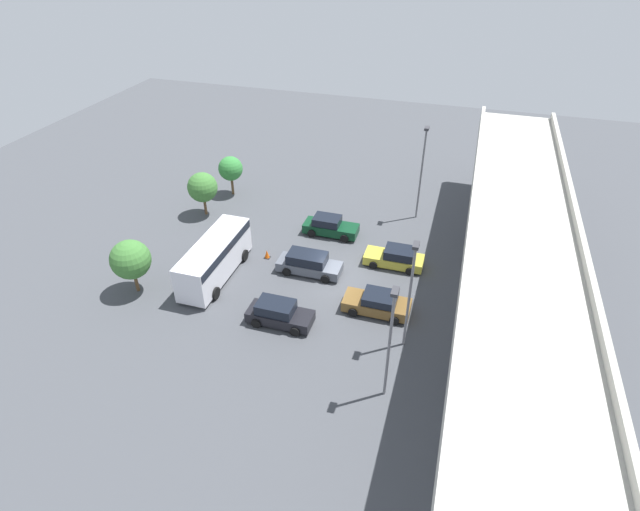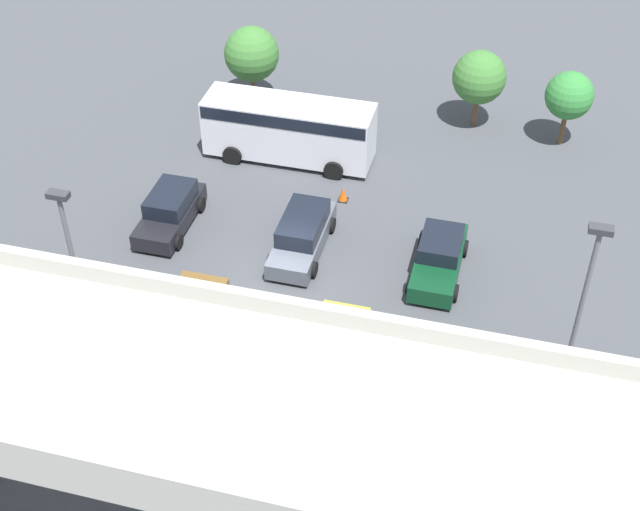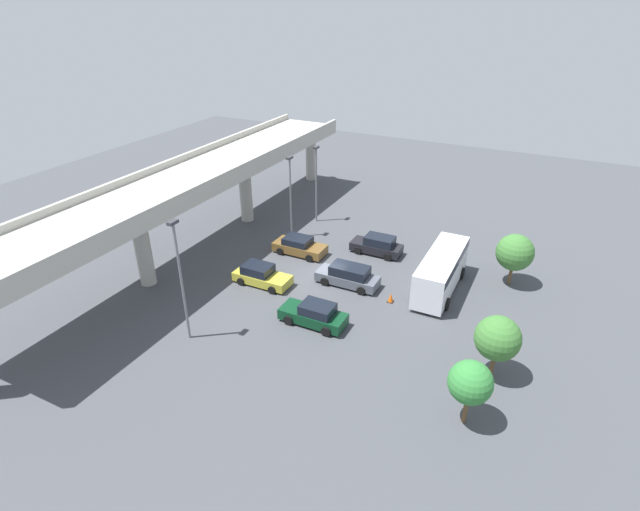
# 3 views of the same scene
# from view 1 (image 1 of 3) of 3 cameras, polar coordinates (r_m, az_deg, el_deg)

# --- Properties ---
(ground_plane) EXTENTS (86.99, 86.99, 0.00)m
(ground_plane) POSITION_cam_1_polar(r_m,az_deg,el_deg) (37.04, 1.44, -2.52)
(ground_plane) COLOR #424449
(highway_overpass) EXTENTS (41.77, 6.38, 7.40)m
(highway_overpass) POSITION_cam_1_polar(r_m,az_deg,el_deg) (33.10, 21.87, 2.36)
(highway_overpass) COLOR #ADAAA0
(highway_overpass) RESTS_ON ground_plane
(parked_car_0) EXTENTS (2.01, 4.54, 1.58)m
(parked_car_0) POSITION_cam_1_polar(r_m,az_deg,el_deg) (41.69, 1.14, 3.35)
(parked_car_0) COLOR #0C381E
(parked_car_0) RESTS_ON ground_plane
(parked_car_1) EXTENTS (2.06, 4.46, 1.53)m
(parked_car_1) POSITION_cam_1_polar(r_m,az_deg,el_deg) (38.33, 8.62, -0.23)
(parked_car_1) COLOR gold
(parked_car_1) RESTS_ON ground_plane
(parked_car_2) EXTENTS (2.02, 4.81, 1.63)m
(parked_car_2) POSITION_cam_1_polar(r_m,az_deg,el_deg) (37.13, -1.30, -0.92)
(parked_car_2) COLOR #515660
(parked_car_2) RESTS_ON ground_plane
(parked_car_3) EXTENTS (2.16, 4.50, 1.47)m
(parked_car_3) POSITION_cam_1_polar(r_m,az_deg,el_deg) (33.85, 6.59, -5.44)
(parked_car_3) COLOR brown
(parked_car_3) RESTS_ON ground_plane
(parked_car_4) EXTENTS (2.00, 4.33, 1.60)m
(parked_car_4) POSITION_cam_1_polar(r_m,az_deg,el_deg) (32.85, -4.74, -6.61)
(parked_car_4) COLOR black
(parked_car_4) RESTS_ON ground_plane
(shuttle_bus) EXTENTS (7.89, 2.58, 2.92)m
(shuttle_bus) POSITION_cam_1_polar(r_m,az_deg,el_deg) (37.02, -11.96, -0.09)
(shuttle_bus) COLOR silver
(shuttle_bus) RESTS_ON ground_plane
(lamp_post_near_aisle) EXTENTS (0.70, 0.35, 7.41)m
(lamp_post_near_aisle) POSITION_cam_1_polar(r_m,az_deg,el_deg) (26.17, 8.03, -9.14)
(lamp_post_near_aisle) COLOR slate
(lamp_post_near_aisle) RESTS_ON ground_plane
(lamp_post_mid_lot) EXTENTS (0.70, 0.35, 7.51)m
(lamp_post_mid_lot) POSITION_cam_1_polar(r_m,az_deg,el_deg) (29.29, 10.30, -3.73)
(lamp_post_mid_lot) COLOR slate
(lamp_post_mid_lot) RESTS_ON ground_plane
(lamp_post_by_overpass) EXTENTS (0.70, 0.35, 8.25)m
(lamp_post_by_overpass) POSITION_cam_1_polar(r_m,az_deg,el_deg) (43.14, 11.58, 9.88)
(lamp_post_by_overpass) COLOR slate
(lamp_post_by_overpass) RESTS_ON ground_plane
(tree_front_left) EXTENTS (2.27, 2.27, 3.78)m
(tree_front_left) POSITION_cam_1_polar(r_m,az_deg,el_deg) (47.98, -10.19, 9.74)
(tree_front_left) COLOR brown
(tree_front_left) RESTS_ON ground_plane
(tree_front_centre) EXTENTS (2.61, 2.61, 3.97)m
(tree_front_centre) POSITION_cam_1_polar(r_m,az_deg,el_deg) (44.89, -13.29, 7.59)
(tree_front_centre) COLOR brown
(tree_front_centre) RESTS_ON ground_plane
(tree_front_right) EXTENTS (2.78, 2.78, 4.08)m
(tree_front_right) POSITION_cam_1_polar(r_m,az_deg,el_deg) (36.61, -20.84, -0.45)
(tree_front_right) COLOR brown
(tree_front_right) RESTS_ON ground_plane
(traffic_cone) EXTENTS (0.44, 0.44, 0.70)m
(traffic_cone) POSITION_cam_1_polar(r_m,az_deg,el_deg) (39.15, -6.08, 0.15)
(traffic_cone) COLOR black
(traffic_cone) RESTS_ON ground_plane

